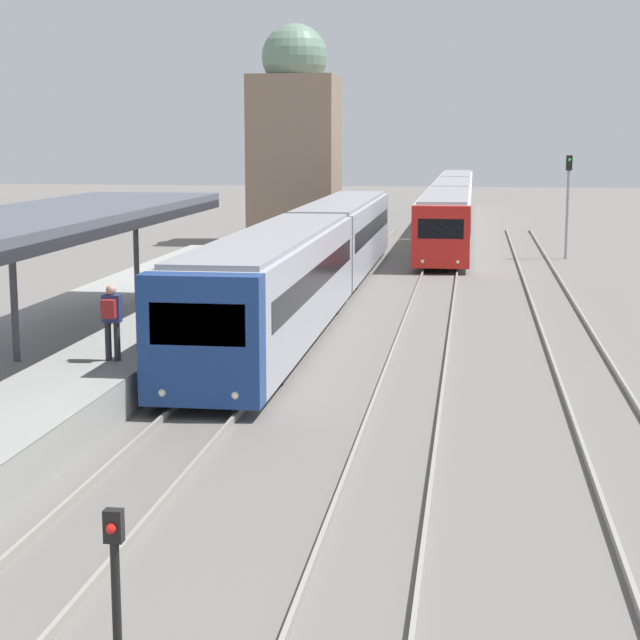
{
  "coord_description": "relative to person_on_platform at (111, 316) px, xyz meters",
  "views": [
    {
      "loc": [
        5.38,
        -7.05,
        5.67
      ],
      "look_at": [
        2.05,
        16.35,
        1.63
      ],
      "focal_mm": 60.0,
      "sensor_mm": 36.0,
      "label": 1
    }
  ],
  "objects": [
    {
      "name": "signal_post_near",
      "position": [
        4.01,
        -11.58,
        -0.74
      ],
      "size": [
        0.2,
        0.21,
        1.79
      ],
      "color": "black",
      "rests_on": "ground_plane"
    },
    {
      "name": "distant_domed_building",
      "position": [
        -1.85,
        35.52,
        3.63
      ],
      "size": [
        4.55,
        4.55,
        11.65
      ],
      "color": "#89705B",
      "rests_on": "ground_plane"
    },
    {
      "name": "train_near",
      "position": [
        2.31,
        14.77,
        -0.14
      ],
      "size": [
        2.54,
        32.54,
        3.08
      ],
      "color": "navy",
      "rests_on": "ground_plane"
    },
    {
      "name": "signal_mast_far",
      "position": [
        12.12,
        29.53,
        1.22
      ],
      "size": [
        0.28,
        0.29,
        4.86
      ],
      "color": "gray",
      "rests_on": "ground_plane"
    },
    {
      "name": "train_far",
      "position": [
        6.41,
        46.24,
        -0.19
      ],
      "size": [
        2.46,
        47.1,
        2.99
      ],
      "color": "red",
      "rests_on": "ground_plane"
    },
    {
      "name": "platform_canopy",
      "position": [
        -2.0,
        -0.35,
        2.02
      ],
      "size": [
        4.0,
        21.34,
        3.13
      ],
      "color": "#4C515B",
      "rests_on": "station_platform"
    },
    {
      "name": "person_on_platform",
      "position": [
        0.0,
        0.0,
        0.0
      ],
      "size": [
        0.4,
        0.4,
        1.66
      ],
      "color": "#2D2D33",
      "rests_on": "station_platform"
    }
  ]
}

